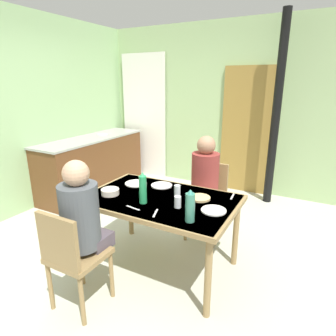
% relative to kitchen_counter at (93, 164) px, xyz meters
% --- Properties ---
extents(ground_plane, '(6.34, 6.34, 0.00)m').
position_rel_kitchen_counter_xyz_m(ground_plane, '(1.59, -1.20, -0.45)').
color(ground_plane, '#B9BBAB').
extents(wall_back, '(4.04, 0.10, 2.68)m').
position_rel_kitchen_counter_xyz_m(wall_back, '(1.59, 1.24, 0.89)').
color(wall_back, '#A1C084').
rests_on(wall_back, ground_plane).
extents(wall_left, '(0.10, 3.66, 2.68)m').
position_rel_kitchen_counter_xyz_m(wall_left, '(-0.33, -0.59, 0.89)').
color(wall_left, '#9CC588').
rests_on(wall_left, ground_plane).
extents(door_wooden, '(0.80, 0.05, 2.00)m').
position_rel_kitchen_counter_xyz_m(door_wooden, '(2.22, 1.16, 0.55)').
color(door_wooden, olive).
rests_on(door_wooden, ground_plane).
extents(stove_pipe_column, '(0.12, 0.12, 2.68)m').
position_rel_kitchen_counter_xyz_m(stove_pipe_column, '(2.67, 0.89, 0.89)').
color(stove_pipe_column, black).
rests_on(stove_pipe_column, ground_plane).
extents(curtain_panel, '(0.90, 0.03, 2.25)m').
position_rel_kitchen_counter_xyz_m(curtain_panel, '(0.29, 1.14, 0.68)').
color(curtain_panel, white).
rests_on(curtain_panel, ground_plane).
extents(kitchen_counter, '(0.61, 1.99, 0.91)m').
position_rel_kitchen_counter_xyz_m(kitchen_counter, '(0.00, 0.00, 0.00)').
color(kitchen_counter, brown).
rests_on(kitchen_counter, ground_plane).
extents(dining_table, '(1.40, 0.91, 0.73)m').
position_rel_kitchen_counter_xyz_m(dining_table, '(2.03, -1.29, 0.21)').
color(dining_table, olive).
rests_on(dining_table, ground_plane).
extents(chair_near_diner, '(0.40, 0.40, 0.87)m').
position_rel_kitchen_counter_xyz_m(chair_near_diner, '(1.71, -2.09, 0.05)').
color(chair_near_diner, olive).
rests_on(chair_near_diner, ground_plane).
extents(chair_far_diner, '(0.40, 0.40, 0.87)m').
position_rel_kitchen_counter_xyz_m(chair_far_diner, '(2.21, -0.48, 0.05)').
color(chair_far_diner, olive).
rests_on(chair_far_diner, ground_plane).
extents(person_near_diner, '(0.30, 0.37, 0.77)m').
position_rel_kitchen_counter_xyz_m(person_near_diner, '(1.71, -1.96, 0.33)').
color(person_near_diner, '#524953').
rests_on(person_near_diner, ground_plane).
extents(person_far_diner, '(0.30, 0.37, 0.77)m').
position_rel_kitchen_counter_xyz_m(person_far_diner, '(2.21, -0.62, 0.33)').
color(person_far_diner, brown).
rests_on(person_far_diner, ground_plane).
extents(water_bottle_green_near, '(0.07, 0.07, 0.26)m').
position_rel_kitchen_counter_xyz_m(water_bottle_green_near, '(2.46, -1.58, 0.41)').
color(water_bottle_green_near, '#3E886F').
rests_on(water_bottle_green_near, dining_table).
extents(water_bottle_green_far, '(0.07, 0.07, 0.29)m').
position_rel_kitchen_counter_xyz_m(water_bottle_green_far, '(1.95, -1.46, 0.42)').
color(water_bottle_green_far, '#289F5B').
rests_on(water_bottle_green_far, dining_table).
extents(serving_bowl_center, '(0.17, 0.17, 0.05)m').
position_rel_kitchen_counter_xyz_m(serving_bowl_center, '(1.57, -1.44, 0.31)').
color(serving_bowl_center, silver).
rests_on(serving_bowl_center, dining_table).
extents(dinner_plate_near_left, '(0.22, 0.22, 0.01)m').
position_rel_kitchen_counter_xyz_m(dinner_plate_near_left, '(1.89, -1.01, 0.29)').
color(dinner_plate_near_left, white).
rests_on(dinner_plate_near_left, dining_table).
extents(dinner_plate_near_right, '(0.21, 0.21, 0.01)m').
position_rel_kitchen_counter_xyz_m(dinner_plate_near_right, '(2.56, -1.32, 0.29)').
color(dinner_plate_near_right, white).
rests_on(dinner_plate_near_right, dining_table).
extents(dinner_plate_far_center, '(0.23, 0.23, 0.01)m').
position_rel_kitchen_counter_xyz_m(dinner_plate_far_center, '(1.62, -1.08, 0.29)').
color(dinner_plate_far_center, white).
rests_on(dinner_plate_far_center, dining_table).
extents(drinking_glass_by_near_diner, '(0.06, 0.06, 0.10)m').
position_rel_kitchen_counter_xyz_m(drinking_glass_by_near_diner, '(2.27, -1.40, 0.33)').
color(drinking_glass_by_near_diner, silver).
rests_on(drinking_glass_by_near_diner, dining_table).
extents(drinking_glass_by_far_diner, '(0.06, 0.06, 0.11)m').
position_rel_kitchen_counter_xyz_m(drinking_glass_by_far_diner, '(2.15, -1.17, 0.34)').
color(drinking_glass_by_far_diner, silver).
rests_on(drinking_glass_by_far_diner, dining_table).
extents(bread_plate_sliced, '(0.19, 0.19, 0.02)m').
position_rel_kitchen_counter_xyz_m(bread_plate_sliced, '(2.37, -1.14, 0.29)').
color(bread_plate_sliced, '#DBB77A').
rests_on(bread_plate_sliced, dining_table).
extents(cutlery_knife_near, '(0.11, 0.13, 0.00)m').
position_rel_kitchen_counter_xyz_m(cutlery_knife_near, '(1.83, -1.28, 0.29)').
color(cutlery_knife_near, silver).
rests_on(cutlery_knife_near, dining_table).
extents(cutlery_fork_near, '(0.06, 0.15, 0.00)m').
position_rel_kitchen_counter_xyz_m(cutlery_fork_near, '(2.16, -1.59, 0.29)').
color(cutlery_fork_near, silver).
rests_on(cutlery_fork_near, dining_table).
extents(cutlery_knife_far, '(0.15, 0.04, 0.00)m').
position_rel_kitchen_counter_xyz_m(cutlery_knife_far, '(1.94, -1.59, 0.29)').
color(cutlery_knife_far, silver).
rests_on(cutlery_knife_far, dining_table).
extents(cutlery_fork_far, '(0.03, 0.15, 0.00)m').
position_rel_kitchen_counter_xyz_m(cutlery_fork_far, '(2.61, -0.94, 0.29)').
color(cutlery_fork_far, silver).
rests_on(cutlery_fork_far, dining_table).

